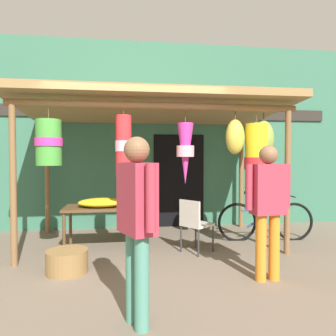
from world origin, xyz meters
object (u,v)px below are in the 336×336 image
object	(u,v)px
flower_heap_on_table	(102,202)
customer_foreground	(137,215)
folding_chair	(194,221)
parked_bicycle	(265,221)
display_table	(106,211)
wicker_basket_by_table	(67,261)
vendor_in_orange	(268,201)

from	to	relation	value
flower_heap_on_table	customer_foreground	bearing A→B (deg)	-79.04
folding_chair	parked_bicycle	distance (m)	1.57
customer_foreground	folding_chair	bearing A→B (deg)	64.38
display_table	customer_foreground	xyz separation A→B (m)	(0.40, -2.41, 0.36)
folding_chair	customer_foreground	size ratio (longest dim) A/B	0.50
display_table	flower_heap_on_table	world-z (taller)	flower_heap_on_table
display_table	folding_chair	size ratio (longest dim) A/B	1.57
display_table	wicker_basket_by_table	world-z (taller)	display_table
display_table	flower_heap_on_table	size ratio (longest dim) A/B	1.80
wicker_basket_by_table	parked_bicycle	distance (m)	3.49
parked_bicycle	customer_foreground	xyz separation A→B (m)	(-2.43, -2.60, 0.65)
flower_heap_on_table	parked_bicycle	bearing A→B (deg)	5.11
folding_chair	parked_bicycle	bearing A→B (deg)	21.23
wicker_basket_by_table	vendor_in_orange	size ratio (longest dim) A/B	0.33
display_table	vendor_in_orange	bearing A→B (deg)	-38.06
display_table	folding_chair	bearing A→B (deg)	-15.06
flower_heap_on_table	folding_chair	xyz separation A→B (m)	(1.43, -0.31, -0.28)
display_table	vendor_in_orange	world-z (taller)	vendor_in_orange
flower_heap_on_table	customer_foreground	world-z (taller)	customer_foreground
display_table	wicker_basket_by_table	size ratio (longest dim) A/B	2.45
vendor_in_orange	customer_foreground	size ratio (longest dim) A/B	0.98
vendor_in_orange	customer_foreground	xyz separation A→B (m)	(-1.62, -0.83, 0.02)
flower_heap_on_table	folding_chair	distance (m)	1.49
folding_chair	vendor_in_orange	distance (m)	1.45
flower_heap_on_table	vendor_in_orange	distance (m)	2.58
vendor_in_orange	display_table	bearing A→B (deg)	141.94
wicker_basket_by_table	customer_foreground	size ratio (longest dim) A/B	0.32
wicker_basket_by_table	customer_foreground	bearing A→B (deg)	-59.46
folding_chair	wicker_basket_by_table	xyz separation A→B (m)	(-1.83, -0.59, -0.36)
flower_heap_on_table	display_table	bearing A→B (deg)	48.82
wicker_basket_by_table	customer_foreground	world-z (taller)	customer_foreground
folding_chair	parked_bicycle	size ratio (longest dim) A/B	0.48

